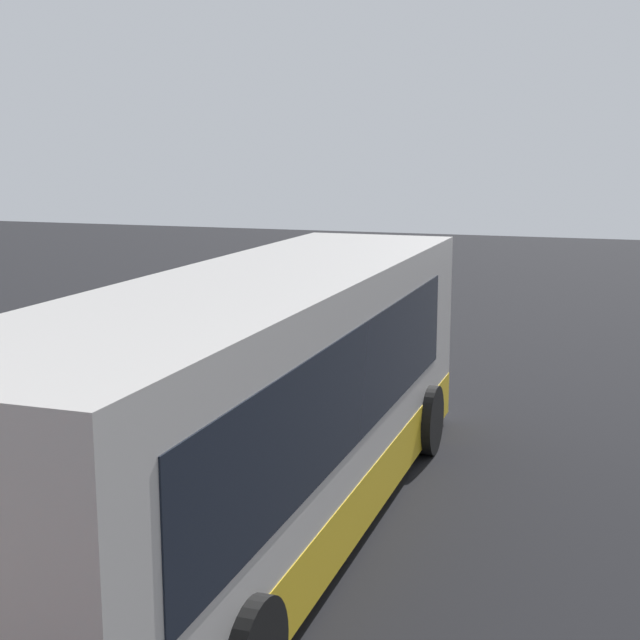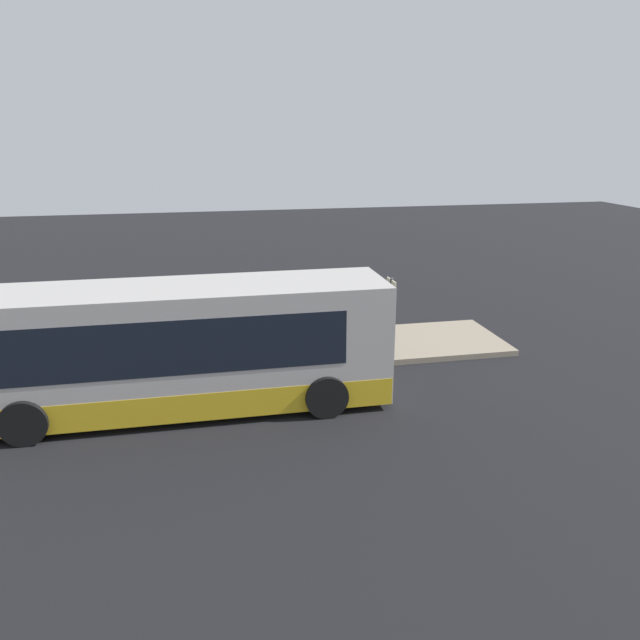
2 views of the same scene
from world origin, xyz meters
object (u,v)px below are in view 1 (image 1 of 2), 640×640
at_px(bus_lead, 261,411).
at_px(sign_post, 275,304).
at_px(passenger_waiting, 207,338).
at_px(trash_bin, 176,425).
at_px(passenger_boarding, 234,363).
at_px(suitcase, 242,388).

bearing_deg(bus_lead, sign_post, 20.33).
relative_size(passenger_waiting, trash_bin, 2.86).
bearing_deg(sign_post, passenger_waiting, 139.61).
relative_size(bus_lead, sign_post, 4.55).
height_order(passenger_boarding, sign_post, sign_post).
distance_m(bus_lead, passenger_waiting, 6.36).
relative_size(passenger_boarding, passenger_waiting, 0.88).
height_order(passenger_boarding, suitcase, passenger_boarding).
relative_size(passenger_waiting, sign_post, 0.78).
bearing_deg(bus_lead, passenger_waiting, 31.75).
relative_size(passenger_boarding, suitcase, 1.89).
bearing_deg(passenger_boarding, sign_post, -24.03).
height_order(bus_lead, passenger_boarding, bus_lead).
bearing_deg(suitcase, sign_post, 2.99).
distance_m(passenger_waiting, suitcase, 1.44).
height_order(bus_lead, sign_post, bus_lead).
distance_m(bus_lead, trash_bin, 3.47).
xyz_separation_m(passenger_waiting, trash_bin, (-3.11, -0.96, -0.67)).
bearing_deg(passenger_waiting, suitcase, -154.43).
height_order(suitcase, sign_post, sign_post).
bearing_deg(suitcase, bus_lead, -153.62).
distance_m(passenger_waiting, sign_post, 1.53).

